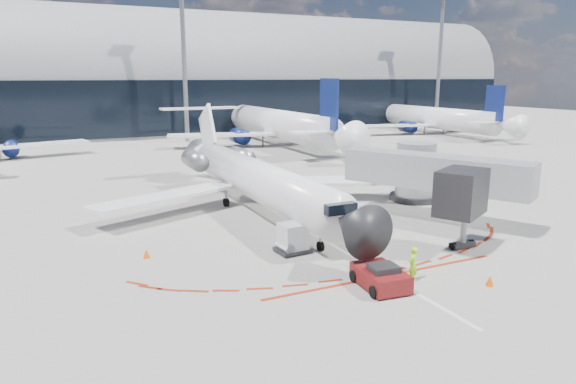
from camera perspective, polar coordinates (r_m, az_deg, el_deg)
name	(u,v)px	position (r m, az deg, el deg)	size (l,w,h in m)	color
ground	(290,221)	(36.68, 0.23, -3.20)	(260.00, 260.00, 0.00)	gray
apron_centerline	(279,214)	(38.42, -1.06, -2.45)	(0.25, 40.00, 0.01)	silver
apron_stop_bar	(386,276)	(27.31, 10.84, -9.13)	(14.00, 0.25, 0.01)	maroon
terminal_building	(134,85)	(97.99, -16.74, 11.30)	(150.00, 24.15, 24.00)	gray
jet_bridge	(429,175)	(38.80, 15.38, 1.79)	(10.03, 15.20, 4.90)	#9A9DA3
light_mast_centre	(184,60)	(82.37, -11.48, 14.18)	(0.70, 0.70, 25.00)	gray
light_mast_east	(439,63)	(106.34, 16.46, 13.54)	(0.70, 0.70, 25.00)	gray
regional_jet	(251,176)	(39.59, -4.11, 1.75)	(24.70, 30.46, 7.63)	white
pushback_tug	(380,277)	(25.69, 10.23, -9.24)	(2.29, 4.84, 1.24)	#550E0C
ramp_worker	(413,264)	(26.67, 13.69, -7.79)	(0.65, 0.42, 1.77)	#A8FF1A
uld_container	(293,238)	(29.96, 0.53, -5.17)	(1.96, 1.71, 1.74)	black
safety_cone_left	(146,253)	(30.32, -15.45, -6.60)	(0.39, 0.39, 0.55)	#F25505
safety_cone_right	(490,281)	(27.41, 21.52, -9.14)	(0.39, 0.39, 0.54)	#F25505
bg_airliner_2	(275,103)	(77.66, -1.47, 9.83)	(37.99, 40.23, 12.29)	white
bg_airliner_3	(432,103)	(97.29, 15.71, 9.55)	(33.70, 35.69, 10.90)	white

